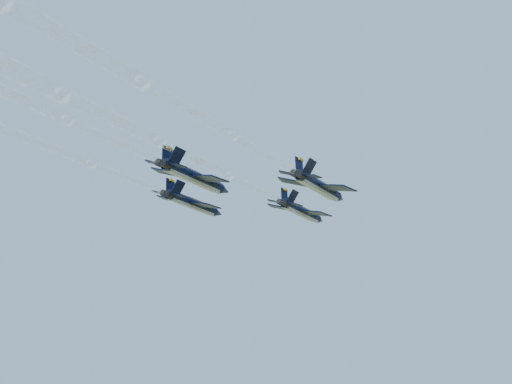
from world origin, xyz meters
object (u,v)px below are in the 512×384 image
(jet_lead, at_px, (302,212))
(jet_right, at_px, (320,187))
(jet_slot, at_px, (195,177))
(jet_left, at_px, (193,204))

(jet_lead, xyz_separation_m, jet_right, (5.95, -17.02, 0.00))
(jet_slot, bearing_deg, jet_left, 128.13)
(jet_lead, height_order, jet_right, same)
(jet_left, height_order, jet_right, same)
(jet_right, relative_size, jet_slot, 1.00)
(jet_lead, distance_m, jet_slot, 27.68)
(jet_lead, distance_m, jet_right, 18.03)
(jet_left, bearing_deg, jet_lead, 52.33)
(jet_lead, bearing_deg, jet_left, -127.67)
(jet_left, bearing_deg, jet_slot, -51.87)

